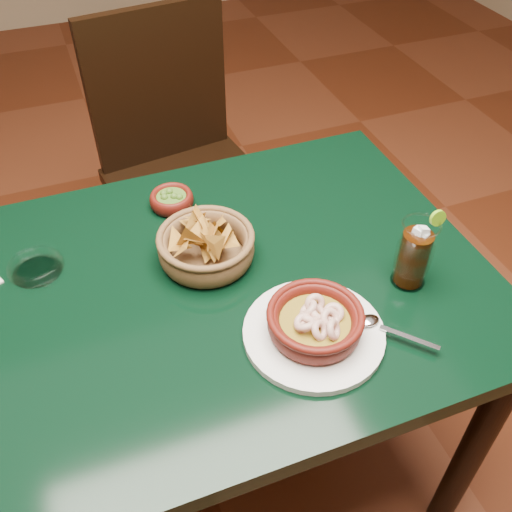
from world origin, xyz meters
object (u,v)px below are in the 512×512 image
object	(u,v)px
dining_chair	(182,165)
shrimp_plate	(315,324)
cola_drink	(414,254)
chip_basket	(206,246)
dining_table	(189,322)

from	to	relation	value
dining_chair	shrimp_plate	size ratio (longest dim) A/B	3.13
shrimp_plate	cola_drink	distance (m)	0.24
dining_chair	cola_drink	world-z (taller)	dining_chair
dining_chair	chip_basket	xyz separation A→B (m)	(-0.10, -0.65, 0.24)
dining_table	cola_drink	distance (m)	0.47
dining_table	dining_chair	distance (m)	0.74
dining_table	dining_chair	bearing A→B (deg)	76.51
dining_chair	shrimp_plate	world-z (taller)	dining_chair
dining_table	cola_drink	world-z (taller)	cola_drink
chip_basket	cola_drink	xyz separation A→B (m)	(0.35, -0.20, 0.03)
shrimp_plate	chip_basket	size ratio (longest dim) A/B	1.38
cola_drink	chip_basket	bearing A→B (deg)	150.33
dining_chair	cola_drink	size ratio (longest dim) A/B	5.95
dining_chair	cola_drink	xyz separation A→B (m)	(0.25, -0.85, 0.28)
cola_drink	dining_chair	bearing A→B (deg)	106.16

